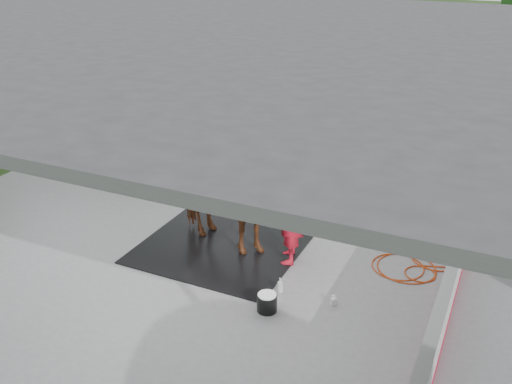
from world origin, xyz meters
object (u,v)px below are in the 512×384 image
at_px(handler, 290,210).
at_px(horse, 220,198).
at_px(dasher_board, 450,288).
at_px(wash_bucket, 267,302).

bearing_deg(handler, horse, -107.13).
relative_size(dasher_board, horse, 3.45).
bearing_deg(wash_bucket, handler, 99.59).
bearing_deg(handler, wash_bucket, -11.59).
height_order(horse, handler, handler).
relative_size(handler, wash_bucket, 6.30).
xyz_separation_m(handler, wash_bucket, (0.26, -1.55, -0.85)).
height_order(handler, wash_bucket, handler).
distance_m(horse, wash_bucket, 2.31).
bearing_deg(handler, dasher_board, 57.35).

